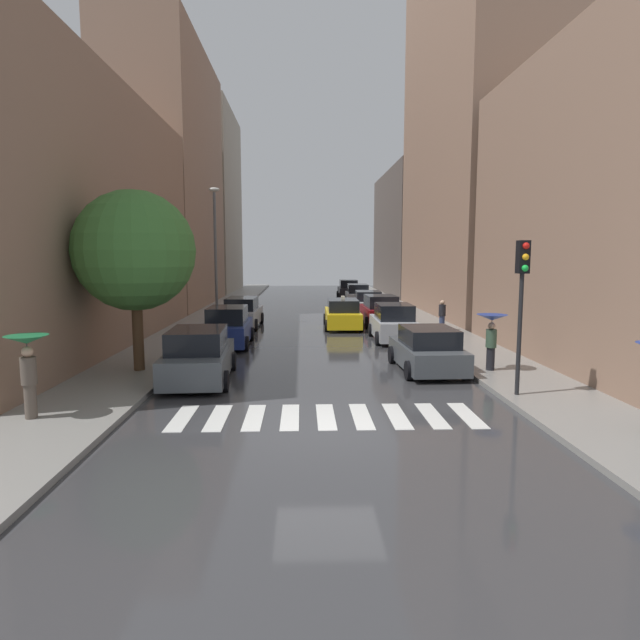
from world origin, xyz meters
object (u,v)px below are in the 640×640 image
object	(u,v)px
parked_car_right_nearest	(427,350)
parked_car_right_second	(393,324)
parked_car_left_second	(228,328)
taxi_midroad	(343,314)
parked_car_right_fourth	(368,303)
pedestrian_by_kerb	(28,359)
lamp_post_left	(215,246)
parked_car_left_third	(242,313)
parked_car_right_third	(380,311)
parked_car_left_nearest	(199,357)
pedestrian_foreground	(442,315)
pedestrian_far_side	(492,329)
parked_car_right_fifth	(358,295)
traffic_light_right_corner	(522,283)
street_tree_left	(135,251)
parked_car_right_sixth	(348,290)

from	to	relation	value
parked_car_right_nearest	parked_car_right_second	size ratio (longest dim) A/B	1.01
parked_car_left_second	parked_car_right_nearest	size ratio (longest dim) A/B	1.02
parked_car_left_second	taxi_midroad	distance (m)	8.05
parked_car_right_fourth	pedestrian_by_kerb	xyz separation A→B (m)	(-11.07, -23.82, 0.84)
parked_car_right_fourth	lamp_post_left	world-z (taller)	lamp_post_left
parked_car_right_nearest	pedestrian_by_kerb	size ratio (longest dim) A/B	2.11
parked_car_left_second	parked_car_left_third	world-z (taller)	parked_car_left_second
parked_car_left_third	parked_car_right_third	xyz separation A→B (m)	(7.94, 0.60, 0.02)
parked_car_right_nearest	pedestrian_by_kerb	bearing A→B (deg)	115.43
lamp_post_left	parked_car_left_nearest	bearing A→B (deg)	-83.42
pedestrian_foreground	parked_car_right_second	bearing A→B (deg)	127.65
pedestrian_by_kerb	pedestrian_far_side	size ratio (longest dim) A/B	1.06
parked_car_right_fifth	traffic_light_right_corner	size ratio (longest dim) A/B	0.99
parked_car_left_second	street_tree_left	world-z (taller)	street_tree_left
traffic_light_right_corner	parked_car_left_nearest	bearing A→B (deg)	164.54
parked_car_right_fourth	taxi_midroad	distance (m)	7.31
parked_car_right_sixth	parked_car_left_nearest	bearing A→B (deg)	167.52
parked_car_left_third	parked_car_right_fifth	world-z (taller)	parked_car_right_fifth
parked_car_right_sixth	lamp_post_left	world-z (taller)	lamp_post_left
parked_car_left_second	parked_car_right_fifth	world-z (taller)	parked_car_left_second
pedestrian_by_kerb	traffic_light_right_corner	size ratio (longest dim) A/B	0.47
parked_car_right_fourth	traffic_light_right_corner	xyz separation A→B (m)	(1.50, -22.07, 2.53)
lamp_post_left	parked_car_right_fourth	bearing A→B (deg)	29.66
pedestrian_by_kerb	parked_car_left_third	bearing A→B (deg)	-58.64
parked_car_right_nearest	pedestrian_foreground	size ratio (longest dim) A/B	2.69
parked_car_right_fifth	pedestrian_far_side	distance (m)	25.61
taxi_midroad	parked_car_right_third	bearing A→B (deg)	-60.15
parked_car_right_fifth	taxi_midroad	size ratio (longest dim) A/B	0.91
parked_car_right_fifth	street_tree_left	bearing A→B (deg)	159.53
parked_car_right_second	parked_car_right_nearest	bearing A→B (deg)	-179.02
lamp_post_left	traffic_light_right_corner	bearing A→B (deg)	-56.57
parked_car_left_third	parked_car_right_fifth	xyz separation A→B (m)	(7.91, 12.99, 0.01)
parked_car_right_second	parked_car_right_fifth	world-z (taller)	parked_car_right_second
parked_car_left_nearest	pedestrian_by_kerb	xyz separation A→B (m)	(-3.19, -4.34, 0.80)
parked_car_left_third	pedestrian_foreground	size ratio (longest dim) A/B	3.07
pedestrian_by_kerb	parked_car_left_nearest	bearing A→B (deg)	-84.74
parked_car_left_second	pedestrian_far_side	distance (m)	11.51
parked_car_right_fifth	traffic_light_right_corner	xyz separation A→B (m)	(1.51, -28.78, 2.48)
parked_car_right_nearest	lamp_post_left	size ratio (longest dim) A/B	0.55
pedestrian_foreground	street_tree_left	xyz separation A→B (m)	(-12.88, -9.30, 3.22)
parked_car_right_sixth	traffic_light_right_corner	world-z (taller)	traffic_light_right_corner
pedestrian_far_side	traffic_light_right_corner	size ratio (longest dim) A/B	0.44
pedestrian_by_kerb	traffic_light_right_corner	world-z (taller)	traffic_light_right_corner
pedestrian_foreground	lamp_post_left	xyz separation A→B (m)	(-12.27, 3.68, 3.59)
parked_car_right_third	lamp_post_left	size ratio (longest dim) A/B	0.58
parked_car_right_nearest	taxi_midroad	distance (m)	11.47
parked_car_left_second	pedestrian_far_side	size ratio (longest dim) A/B	2.27
parked_car_right_nearest	lamp_post_left	xyz separation A→B (m)	(-9.35, 12.81, 3.82)
parked_car_right_third	lamp_post_left	xyz separation A→B (m)	(-9.52, 0.27, 3.74)
parked_car_left_second	parked_car_left_third	size ratio (longest dim) A/B	0.89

